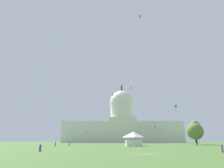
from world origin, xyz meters
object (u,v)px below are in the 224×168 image
object	(u,v)px
kite_cyan_mid	(133,124)
kite_orange_high	(131,88)
kite_blue_low	(140,128)
tree_east_mid	(195,131)
capitol_building	(122,124)
kite_magenta_low	(154,127)
kite_violet_high	(113,95)
kite_red_low	(162,130)
person_purple_near_tree_west	(40,148)
kite_pink_high	(140,16)
kite_white_high_b	(157,42)
kite_lime_mid	(81,105)
person_white_front_left	(134,145)
kite_green_low	(175,106)
kite_black_low	(85,132)
kite_turquoise_low	(143,110)
kite_yellow_low	(125,119)
person_tan_aisle_center	(196,144)
person_denim_lawn_far_left	(69,144)
person_teal_front_right	(55,144)
kite_white_high	(109,74)
kite_gold_mid	(99,111)
person_purple_mid_right	(222,148)
event_tent	(133,139)
tree_east_far	(195,128)

from	to	relation	value
kite_cyan_mid	kite_orange_high	bearing A→B (deg)	91.57
kite_blue_low	tree_east_mid	bearing A→B (deg)	-32.15
capitol_building	kite_magenta_low	xyz separation A→B (m)	(18.24, -81.45, -8.77)
kite_violet_high	capitol_building	bearing A→B (deg)	-67.96
kite_red_low	person_purple_near_tree_west	bearing A→B (deg)	37.50
tree_east_mid	kite_pink_high	size ratio (longest dim) A/B	4.54
kite_cyan_mid	kite_orange_high	xyz separation A→B (m)	(-6.17, -45.70, 23.80)
kite_white_high_b	kite_lime_mid	bearing A→B (deg)	64.72
kite_orange_high	kite_pink_high	world-z (taller)	kite_pink_high
person_white_front_left	kite_green_low	size ratio (longest dim) A/B	0.37
kite_green_low	person_white_front_left	bearing A→B (deg)	117.60
kite_black_low	kite_turquoise_low	distance (m)	77.19
kite_green_low	kite_yellow_low	xyz separation A→B (m)	(-22.72, 11.83, -4.81)
kite_green_low	kite_violet_high	xyz separation A→B (m)	(-28.90, 69.39, 21.31)
person_tan_aisle_center	kite_magenta_low	xyz separation A→B (m)	(-6.27, 51.66, 10.38)
kite_green_low	kite_magenta_low	distance (m)	48.44
kite_pink_high	kite_magenta_low	bearing A→B (deg)	3.54
person_denim_lawn_far_left	kite_orange_high	xyz separation A→B (m)	(33.41, 55.99, 40.57)
person_teal_front_right	kite_turquoise_low	size ratio (longest dim) A/B	0.53
kite_white_high	kite_violet_high	size ratio (longest dim) A/B	3.38
kite_orange_high	person_tan_aisle_center	bearing A→B (deg)	-45.26
kite_gold_mid	tree_east_mid	bearing A→B (deg)	-138.89
person_teal_front_right	kite_orange_high	distance (m)	84.46
kite_blue_low	person_purple_mid_right	bearing A→B (deg)	-45.40
kite_gold_mid	kite_cyan_mid	world-z (taller)	kite_gold_mid
capitol_building	tree_east_mid	bearing A→B (deg)	-74.58
person_teal_front_right	person_tan_aisle_center	bearing A→B (deg)	-133.37
person_purple_near_tree_west	kite_gold_mid	world-z (taller)	kite_gold_mid
event_tent	kite_violet_high	world-z (taller)	kite_violet_high
tree_east_far	kite_orange_high	distance (m)	54.31
kite_pink_high	kite_cyan_mid	bearing A→B (deg)	14.79
kite_green_low	kite_red_low	xyz separation A→B (m)	(8.47, 61.64, -7.61)
capitol_building	kite_white_high	size ratio (longest dim) A/B	31.11
capitol_building	person_purple_near_tree_west	bearing A→B (deg)	-98.32
person_tan_aisle_center	kite_turquoise_low	bearing A→B (deg)	-170.19
kite_yellow_low	kite_pink_high	xyz separation A→B (m)	(5.88, -25.06, 43.86)
kite_white_high	kite_turquoise_low	size ratio (longest dim) A/B	1.31
kite_black_low	tree_east_far	bearing A→B (deg)	-55.95
tree_east_far	kite_violet_high	bearing A→B (deg)	140.96
event_tent	person_purple_near_tree_west	world-z (taller)	event_tent
kite_white_high	kite_black_low	size ratio (longest dim) A/B	1.08
person_purple_mid_right	kite_violet_high	distance (m)	128.36
event_tent	person_purple_near_tree_west	xyz separation A→B (m)	(-23.40, -39.85, -2.18)
kite_green_low	kite_red_low	size ratio (longest dim) A/B	1.14
tree_east_mid	person_purple_near_tree_west	world-z (taller)	tree_east_mid
person_purple_near_tree_west	kite_green_low	bearing A→B (deg)	87.28
person_teal_front_right	person_tan_aisle_center	world-z (taller)	person_teal_front_right
kite_yellow_low	kite_white_high_b	world-z (taller)	kite_white_high_b
person_tan_aisle_center	kite_turquoise_low	xyz separation A→B (m)	(-22.46, -3.07, 14.28)
kite_violet_high	kite_turquoise_low	bearing A→B (deg)	131.38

